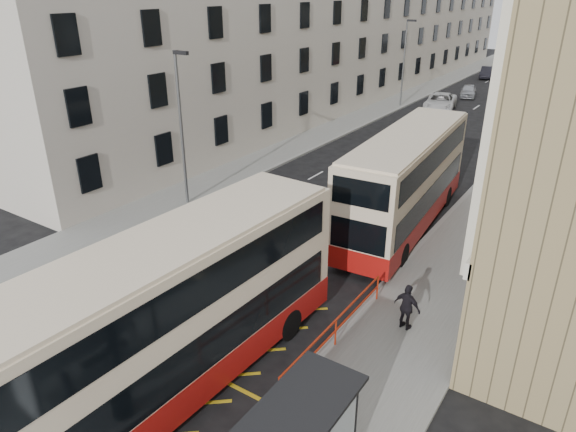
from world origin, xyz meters
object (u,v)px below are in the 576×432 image
Objects in this scene: car_silver at (468,91)px; pedestrian_far at (407,307)px; double_decker_front at (169,319)px; double_decker_rear at (406,181)px; white_van at (440,102)px; street_lamp_near at (181,122)px; car_red at (556,86)px; car_dark at (487,73)px; street_lamp_far at (405,59)px.

pedestrian_far is at bearing -89.64° from car_silver.
double_decker_front is 14.42m from double_decker_rear.
car_silver is (-5.46, 49.24, -1.83)m from double_decker_front.
white_van is (-5.83, 41.07, -1.69)m from double_decker_front.
car_silver is at bearing -65.70° from pedestrian_far.
double_decker_rear is (10.80, 3.86, -2.20)m from street_lamp_near.
street_lamp_near is 1.49× the size of car_red.
car_dark is at bearing 98.63° from double_decker_front.
street_lamp_far is at bearing 108.27° from double_decker_rear.
double_decker_front is at bearing -96.52° from car_silver.
street_lamp_far is at bearing 55.62° from car_red.
street_lamp_near is 31.03m from white_van.
white_van is at bearing 100.59° from double_decker_rear.
street_lamp_far is at bearing -106.19° from car_dark.
white_van is at bearing -105.41° from car_silver.
car_silver is at bearing 96.66° from double_decker_rear.
pedestrian_far is at bearing -67.43° from street_lamp_far.
street_lamp_far is 1.49× the size of car_red.
double_decker_front is 7.28× the size of pedestrian_far.
double_decker_rear is at bearing -67.55° from street_lamp_far.
double_decker_front is 41.52m from white_van.
street_lamp_far is at bearing 90.00° from street_lamp_near.
car_silver is 0.89× the size of car_dark.
double_decker_rear is at bearing -86.84° from white_van.
pedestrian_far reaches higher than car_dark.
white_van is (-10.42, 34.67, -0.20)m from pedestrian_far.
white_van is at bearing 8.44° from street_lamp_far.
car_red is at bearing 52.53° from white_van.
street_lamp_near reaches higher than double_decker_front.
car_silver is at bearing 75.83° from white_van.
double_decker_front is 57.20m from car_red.
white_van is (3.76, 0.56, -3.83)m from street_lamp_far.
car_silver is at bearing 83.92° from street_lamp_near.
car_red is at bearing 55.22° from street_lamp_far.
street_lamp_near reaches higher than double_decker_rear.
street_lamp_near is 1.38× the size of white_van.
pedestrian_far is 36.20m from white_van.
double_decker_front is 49.57m from car_silver.
car_silver is (-10.05, 42.84, -0.34)m from pedestrian_far.
street_lamp_far reaches higher than pedestrian_far.
double_decker_front is at bearing -99.01° from double_decker_rear.
street_lamp_near is at bearing -108.93° from car_silver.
car_silver is (4.13, 8.72, -3.97)m from street_lamp_far.
street_lamp_near is at bearing -164.53° from double_decker_rear.
white_van is at bearing -96.56° from car_dark.
double_decker_front is 8.02m from pedestrian_far.
double_decker_rear is 3.10× the size of car_silver.
pedestrian_far is 0.44× the size of car_silver.
car_red is (-2.63, 50.74, -0.22)m from pedestrian_far.
white_van is (3.76, 30.56, -3.83)m from street_lamp_near.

